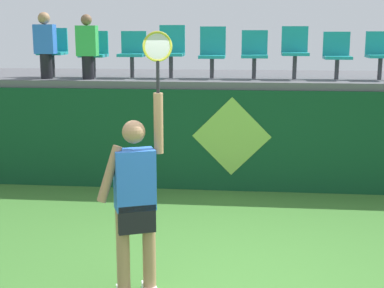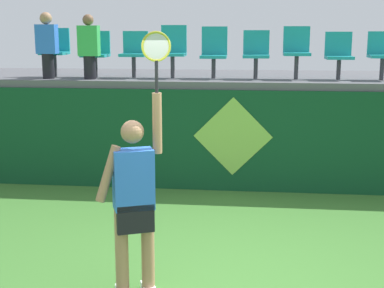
{
  "view_description": "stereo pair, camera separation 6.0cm",
  "coord_description": "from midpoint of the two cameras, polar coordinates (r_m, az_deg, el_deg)",
  "views": [
    {
      "loc": [
        0.27,
        -5.32,
        2.61
      ],
      "look_at": [
        -0.4,
        1.27,
        1.24
      ],
      "focal_mm": 52.43,
      "sensor_mm": 36.0,
      "label": 1
    },
    {
      "loc": [
        0.33,
        -5.32,
        2.61
      ],
      "look_at": [
        -0.4,
        1.27,
        1.24
      ],
      "focal_mm": 52.43,
      "sensor_mm": 36.0,
      "label": 2
    }
  ],
  "objects": [
    {
      "name": "ground_plane",
      "position": [
        5.93,
        2.86,
        -14.39
      ],
      "size": [
        40.0,
        40.0,
        0.0
      ],
      "primitive_type": "plane",
      "color": "#3D752D"
    },
    {
      "name": "stadium_chair_6",
      "position": [
        9.66,
        10.77,
        9.44
      ],
      "size": [
        0.44,
        0.42,
        0.87
      ],
      "color": "#38383D",
      "rests_on": "spectator_platform"
    },
    {
      "name": "stadium_chair_5",
      "position": [
        9.64,
        6.72,
        9.29
      ],
      "size": [
        0.44,
        0.42,
        0.81
      ],
      "color": "#38383D",
      "rests_on": "spectator_platform"
    },
    {
      "name": "spectator_0",
      "position": [
        9.61,
        -10.26,
        9.78
      ],
      "size": [
        0.34,
        0.2,
        1.07
      ],
      "color": "black",
      "rests_on": "spectator_platform"
    },
    {
      "name": "stadium_chair_4",
      "position": [
        9.67,
        2.44,
        9.46
      ],
      "size": [
        0.44,
        0.42,
        0.87
      ],
      "color": "#38383D",
      "rests_on": "spectator_platform"
    },
    {
      "name": "stadium_chair_8",
      "position": [
        9.86,
        18.94,
        8.8
      ],
      "size": [
        0.44,
        0.42,
        0.79
      ],
      "color": "#38383D",
      "rests_on": "spectator_platform"
    },
    {
      "name": "spectator_platform",
      "position": [
        10.29,
        4.66,
        6.64
      ],
      "size": [
        13.51,
        2.73,
        0.12
      ],
      "primitive_type": "cube",
      "color": "#56565B",
      "rests_on": "court_back_wall"
    },
    {
      "name": "stadium_chair_7",
      "position": [
        9.74,
        14.88,
        8.91
      ],
      "size": [
        0.44,
        0.42,
        0.78
      ],
      "color": "#38383D",
      "rests_on": "spectator_platform"
    },
    {
      "name": "spectator_1",
      "position": [
        9.86,
        -14.35,
        9.82
      ],
      "size": [
        0.34,
        0.2,
        1.1
      ],
      "color": "black",
      "rests_on": "spectator_platform"
    },
    {
      "name": "court_back_wall",
      "position": [
        9.12,
        4.32,
        0.38
      ],
      "size": [
        13.51,
        0.2,
        1.65
      ],
      "primitive_type": "cube",
      "color": "#0F4223",
      "rests_on": "ground_plane"
    },
    {
      "name": "stadium_chair_0",
      "position": [
        10.23,
        -13.54,
        9.36
      ],
      "size": [
        0.44,
        0.42,
        0.84
      ],
      "color": "#38383D",
      "rests_on": "spectator_platform"
    },
    {
      "name": "stadium_chair_2",
      "position": [
        9.85,
        -5.71,
        9.36
      ],
      "size": [
        0.44,
        0.42,
        0.79
      ],
      "color": "#38383D",
      "rests_on": "spectator_platform"
    },
    {
      "name": "wall_signage_mount",
      "position": [
        9.21,
        4.29,
        -4.77
      ],
      "size": [
        1.27,
        0.01,
        1.54
      ],
      "color": "#0F4223",
      "rests_on": "ground_plane"
    },
    {
      "name": "stadium_chair_1",
      "position": [
        10.01,
        -9.55,
        9.27
      ],
      "size": [
        0.44,
        0.42,
        0.79
      ],
      "color": "#38383D",
      "rests_on": "spectator_platform"
    },
    {
      "name": "stadium_chair_3",
      "position": [
        9.74,
        -1.75,
        9.64
      ],
      "size": [
        0.44,
        0.42,
        0.89
      ],
      "color": "#38383D",
      "rests_on": "spectator_platform"
    },
    {
      "name": "tennis_player",
      "position": [
        5.45,
        -5.56,
        -5.56
      ],
      "size": [
        0.71,
        0.38,
        2.58
      ],
      "color": "white",
      "rests_on": "ground_plane"
    }
  ]
}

